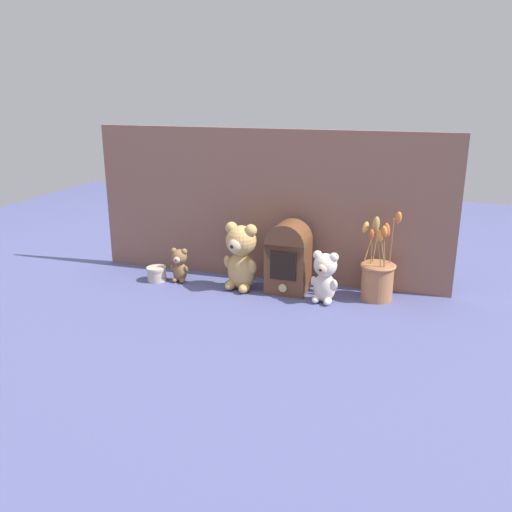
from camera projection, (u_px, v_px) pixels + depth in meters
ground_plane at (254, 292)px, 2.03m from camera, size 4.00×4.00×0.00m
backdrop_wall at (267, 206)px, 2.09m from camera, size 1.41×0.02×0.59m
teddy_bear_large at (241, 255)px, 2.02m from camera, size 0.14×0.13×0.26m
teddy_bear_medium at (325, 276)px, 1.91m from camera, size 0.10×0.09×0.19m
teddy_bear_small at (179, 264)px, 2.12m from camera, size 0.07×0.07×0.14m
flower_vase at (378, 276)px, 1.94m from camera, size 0.14×0.13×0.33m
vintage_radio at (288, 256)px, 2.00m from camera, size 0.16×0.14×0.27m
decorative_tin_tall at (157, 274)px, 2.14m from camera, size 0.08×0.08×0.06m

